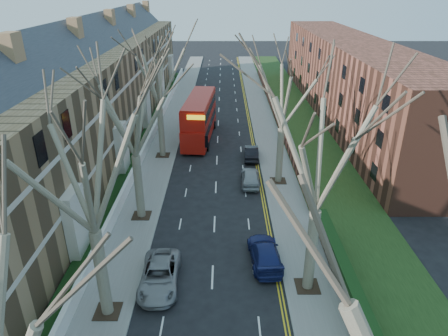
{
  "coord_description": "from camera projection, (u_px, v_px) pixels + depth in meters",
  "views": [
    {
      "loc": [
        0.7,
        -10.63,
        16.6
      ],
      "look_at": [
        0.73,
        19.3,
        2.69
      ],
      "focal_mm": 32.0,
      "sensor_mm": 36.0,
      "label": 1
    }
  ],
  "objects": [
    {
      "name": "front_wall_left",
      "position": [
        149.0,
        141.0,
        44.48
      ],
      "size": [
        0.3,
        78.0,
        1.0
      ],
      "color": "white",
      "rests_on": "ground"
    },
    {
      "name": "tree_right_far",
      "position": [
        285.0,
        82.0,
        32.7
      ],
      "size": [
        10.15,
        10.15,
        14.22
      ],
      "color": "#6E614E",
      "rests_on": "ground"
    },
    {
      "name": "flats_right",
      "position": [
        348.0,
        78.0,
        53.54
      ],
      "size": [
        13.97,
        54.0,
        10.0
      ],
      "color": "brown",
      "rests_on": "ground"
    },
    {
      "name": "car_right_far",
      "position": [
        251.0,
        153.0,
        41.22
      ],
      "size": [
        1.6,
        4.06,
        1.32
      ],
      "primitive_type": "imported",
      "rotation": [
        0.0,
        0.0,
        3.09
      ],
      "color": "black",
      "rests_on": "ground"
    },
    {
      "name": "pavement_left",
      "position": [
        172.0,
        123.0,
        51.98
      ],
      "size": [
        3.0,
        102.0,
        0.12
      ],
      "primitive_type": "cube",
      "color": "slate",
      "rests_on": "ground"
    },
    {
      "name": "grass_verge_right",
      "position": [
        299.0,
        122.0,
        51.95
      ],
      "size": [
        6.0,
        102.0,
        0.06
      ],
      "color": "#1B3112",
      "rests_on": "ground"
    },
    {
      "name": "tree_left_mid",
      "position": [
        82.0,
        154.0,
        18.05
      ],
      "size": [
        10.5,
        10.5,
        14.71
      ],
      "color": "#6E614E",
      "rests_on": "ground"
    },
    {
      "name": "tree_left_far",
      "position": [
        130.0,
        102.0,
        27.25
      ],
      "size": [
        10.15,
        10.15,
        14.22
      ],
      "color": "#6E614E",
      "rests_on": "ground"
    },
    {
      "name": "car_left_far",
      "position": [
        160.0,
        275.0,
        23.9
      ],
      "size": [
        2.38,
        4.95,
        1.36
      ],
      "primitive_type": "imported",
      "rotation": [
        0.0,
        0.0,
        0.03
      ],
      "color": "gray",
      "rests_on": "ground"
    },
    {
      "name": "tree_right_mid",
      "position": [
        324.0,
        139.0,
        19.87
      ],
      "size": [
        10.5,
        10.5,
        14.71
      ],
      "color": "#6E614E",
      "rests_on": "ground"
    },
    {
      "name": "tree_left_dist",
      "position": [
        157.0,
        64.0,
        38.0
      ],
      "size": [
        10.5,
        10.5,
        14.71
      ],
      "color": "#6E614E",
      "rests_on": "ground"
    },
    {
      "name": "car_right_near",
      "position": [
        265.0,
        253.0,
        25.88
      ],
      "size": [
        2.19,
        4.78,
        1.35
      ],
      "primitive_type": "imported",
      "rotation": [
        0.0,
        0.0,
        3.2
      ],
      "color": "navy",
      "rests_on": "ground"
    },
    {
      "name": "double_decker_bus",
      "position": [
        200.0,
        119.0,
        45.9
      ],
      "size": [
        3.58,
        11.71,
        4.8
      ],
      "rotation": [
        0.0,
        0.0,
        3.06
      ],
      "color": "#A3130B",
      "rests_on": "ground"
    },
    {
      "name": "pavement_right",
      "position": [
        264.0,
        123.0,
        51.98
      ],
      "size": [
        3.0,
        102.0,
        0.12
      ],
      "primitive_type": "cube",
      "color": "slate",
      "rests_on": "ground"
    },
    {
      "name": "car_right_mid",
      "position": [
        250.0,
        177.0,
        35.96
      ],
      "size": [
        1.75,
        4.16,
        1.41
      ],
      "primitive_type": "imported",
      "rotation": [
        0.0,
        0.0,
        3.12
      ],
      "color": "gray",
      "rests_on": "ground"
    },
    {
      "name": "terrace_left",
      "position": [
        89.0,
        97.0,
        42.41
      ],
      "size": [
        9.7,
        78.0,
        13.6
      ],
      "color": "olive",
      "rests_on": "ground"
    }
  ]
}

